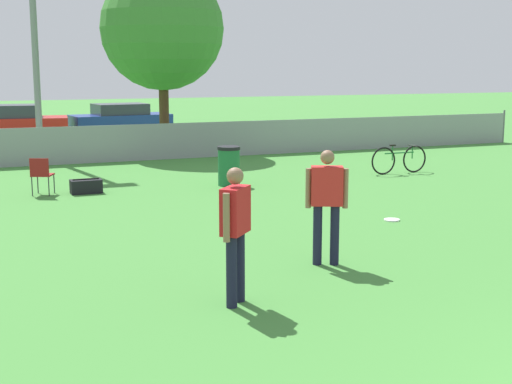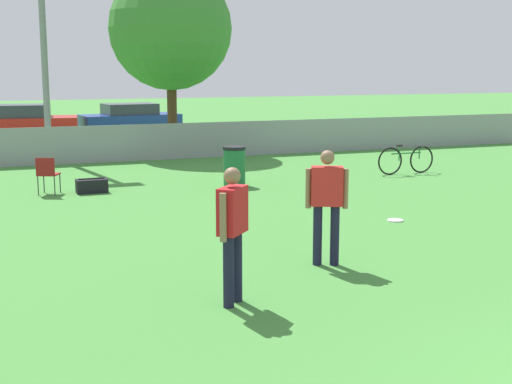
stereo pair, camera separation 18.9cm
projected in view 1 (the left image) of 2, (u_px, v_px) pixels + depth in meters
The scene contains 11 objects.
fence_backline at pixel (166, 141), 21.80m from camera, with size 26.07×0.07×1.21m.
tree_near_pole at pixel (162, 28), 23.01m from camera, with size 4.00×4.00×6.03m.
player_thrower_red at pixel (235, 225), 8.37m from camera, with size 0.47×0.47×1.66m.
player_defender_red at pixel (327, 198), 10.09m from camera, with size 0.56×0.38×1.66m.
frisbee_disc at pixel (392, 220), 13.18m from camera, with size 0.29×0.29×0.03m.
folding_chair_sideline at pixel (41, 173), 15.68m from camera, with size 0.56×0.56×0.84m.
bicycle_sideline at pixel (399, 159), 18.91m from camera, with size 1.71×0.44×0.78m.
trash_bin at pixel (229, 166), 17.00m from camera, with size 0.55×0.55×0.94m.
gear_bag_sideline at pixel (86, 186), 16.00m from camera, with size 0.69×0.38×0.33m.
parked_car_red at pixel (12, 122), 27.92m from camera, with size 4.41×2.32×1.34m.
parked_car_blue at pixel (120, 119), 30.26m from camera, with size 4.28×2.22×1.26m.
Camera 1 is at (-5.72, -3.15, 2.81)m, focal length 50.00 mm.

